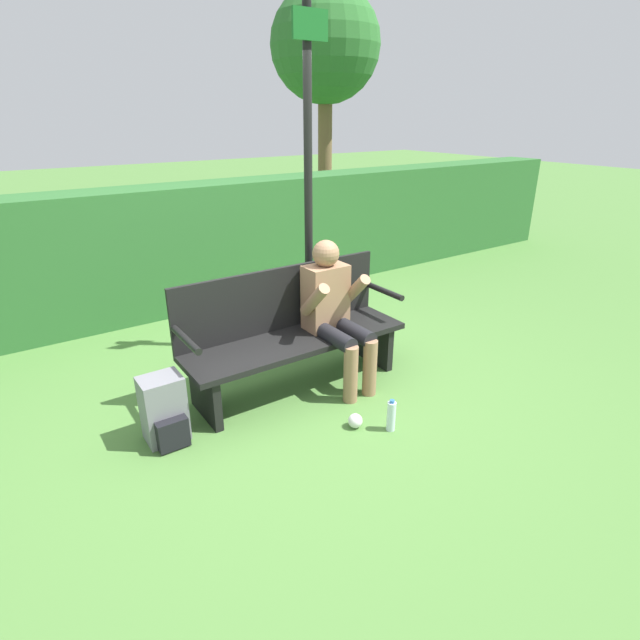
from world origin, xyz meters
The scene contains 9 objects.
ground_plane centered at (0.00, 0.00, 0.00)m, with size 40.00×40.00×0.00m, color #4C7A38.
hedge_back centered at (0.00, 2.29, 0.68)m, with size 12.00×0.58×1.36m.
park_bench centered at (0.00, 0.08, 0.46)m, with size 1.81×0.52×0.94m.
person_seated centered at (0.31, -0.07, 0.63)m, with size 0.48×0.63×1.16m.
backpack centered at (-1.11, -0.10, 0.22)m, with size 0.27×0.30×0.47m.
water_bottle centered at (0.21, -0.88, 0.11)m, with size 0.06×0.06×0.24m.
signpost centered at (0.46, 0.53, 1.54)m, with size 0.31×0.09×2.82m.
tree centered at (3.83, 5.12, 3.12)m, with size 1.95×1.95×4.13m.
litter_crumple centered at (0.03, -0.72, 0.05)m, with size 0.10×0.10×0.10m.
Camera 1 is at (-1.86, -3.04, 2.07)m, focal length 28.00 mm.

